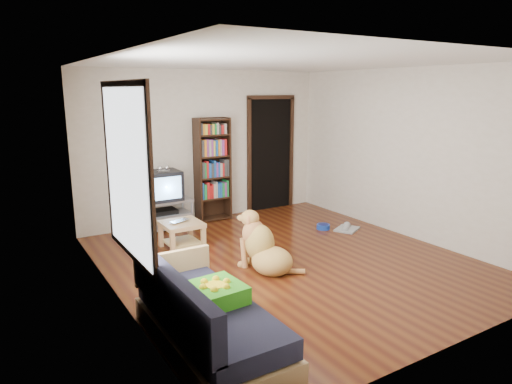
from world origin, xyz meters
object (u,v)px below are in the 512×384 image
grey_rag (347,229)px  sofa (205,322)px  coffee_table (182,230)px  tv_stand (164,213)px  crt_tv (162,185)px  bookshelf (212,164)px  laptop (182,222)px  dog_bowl (323,227)px  dog (263,248)px  green_cushion (215,293)px

grey_rag → sofa: size_ratio=0.22×
grey_rag → coffee_table: (-2.67, 0.59, 0.27)m
tv_stand → crt_tv: crt_tv is taller
grey_rag → bookshelf: bearing=132.8°
laptop → sofa: size_ratio=0.18×
bookshelf → sofa: (-1.92, -3.72, -0.74)m
tv_stand → sofa: 3.76m
laptop → bookshelf: bearing=26.6°
dog_bowl → dog: dog is taller
laptop → sofa: 2.70m
grey_rag → coffee_table: 2.75m
coffee_table → grey_rag: bearing=-12.5°
tv_stand → sofa: size_ratio=0.50×
laptop → grey_rag: bearing=-32.8°
coffee_table → dog: (0.57, -1.31, 0.01)m
tv_stand → dog: size_ratio=1.02×
laptop → crt_tv: crt_tv is taller
dog_bowl → bookshelf: 2.19m
tv_stand → bookshelf: bearing=5.6°
laptop → coffee_table: 0.14m
laptop → tv_stand: tv_stand is taller
grey_rag → dog: 2.23m
sofa → bookshelf: bearing=62.7°
tv_stand → green_cushion: bearing=-103.3°
green_cushion → tv_stand: (0.85, 3.60, -0.23)m
dog → green_cushion: bearing=-136.2°
dog_bowl → tv_stand: (-2.25, 1.38, 0.23)m
laptop → dog_bowl: 2.42m
grey_rag → laptop: bearing=168.2°
crt_tv → bookshelf: size_ratio=0.32×
coffee_table → dog_bowl: bearing=-8.2°
green_cushion → dog: (1.30, 1.25, -0.21)m
coffee_table → crt_tv: bearing=83.6°
laptop → coffee_table: (-0.00, 0.03, -0.13)m
laptop → dog: bearing=-86.8°
dog_bowl → grey_rag: (0.30, -0.25, -0.03)m
dog_bowl → coffee_table: (-2.37, 0.34, 0.24)m
dog_bowl → crt_tv: crt_tv is taller
laptop → dog_bowl: laptop is taller
dog_bowl → crt_tv: bearing=148.0°
green_cushion → laptop: 2.64m
sofa → dog_bowl: bearing=34.9°
green_cushion → dog: dog is taller
dog_bowl → green_cushion: bearing=-144.4°
grey_rag → dog: dog is taller
green_cushion → dog: bearing=40.1°
grey_rag → bookshelf: (-1.60, 1.73, 0.99)m
bookshelf → sofa: size_ratio=1.00×
tv_stand → coffee_table: size_ratio=1.64×
dog → crt_tv: bearing=100.8°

